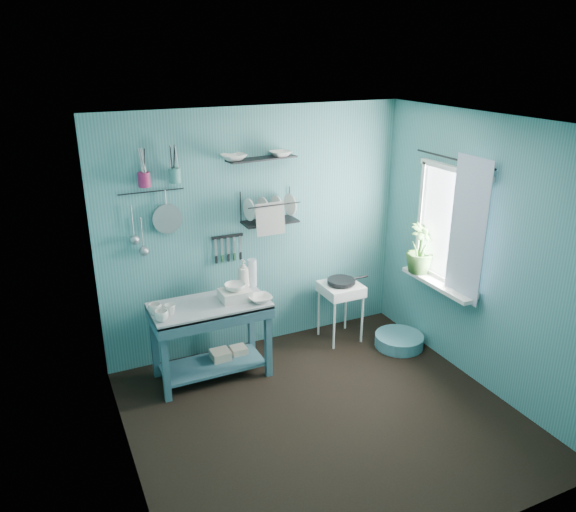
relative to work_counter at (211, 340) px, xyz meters
name	(u,v)px	position (x,y,z in m)	size (l,w,h in m)	color
floor	(324,417)	(0.67, -1.04, -0.39)	(3.20, 3.20, 0.00)	black
ceiling	(332,124)	(0.67, -1.04, 2.11)	(3.20, 3.20, 0.00)	silver
wall_back	(257,232)	(0.67, 0.46, 0.86)	(3.20, 3.20, 0.00)	#3C777A
wall_front	(456,382)	(0.67, -2.54, 0.86)	(3.20, 3.20, 0.00)	#3C777A
wall_left	(120,325)	(-0.93, -1.04, 0.86)	(3.00, 3.00, 0.00)	#3C777A
wall_right	(483,255)	(2.27, -1.04, 0.86)	(3.00, 3.00, 0.00)	#3C777A
work_counter	(211,340)	(0.00, 0.00, 0.00)	(1.09, 0.55, 0.77)	#2E5461
mug_left	(162,316)	(-0.48, -0.16, 0.44)	(0.12, 0.12, 0.10)	silver
mug_mid	(170,309)	(-0.38, -0.06, 0.43)	(0.10, 0.10, 0.09)	silver
mug_right	(155,309)	(-0.50, 0.00, 0.44)	(0.12, 0.12, 0.10)	silver
wash_tub	(235,295)	(0.25, -0.02, 0.44)	(0.28, 0.22, 0.10)	beige
tub_bowl	(235,287)	(0.25, -0.02, 0.52)	(0.20, 0.20, 0.06)	silver
soap_bottle	(243,274)	(0.42, 0.20, 0.54)	(0.12, 0.12, 0.30)	beige
water_bottle	(252,273)	(0.52, 0.22, 0.53)	(0.09, 0.09, 0.28)	silver
counter_bowl	(260,299)	(0.45, -0.15, 0.41)	(0.22, 0.22, 0.05)	silver
hotplate_stand	(340,312)	(1.50, 0.13, -0.06)	(0.40, 0.40, 0.65)	white
frying_pan	(341,281)	(1.50, 0.13, 0.30)	(0.30, 0.30, 0.04)	black
knife_strip	(227,236)	(0.35, 0.43, 0.87)	(0.32, 0.02, 0.03)	black
dish_rack	(270,207)	(0.76, 0.33, 1.14)	(0.55, 0.24, 0.32)	black
upper_shelf	(262,159)	(0.70, 0.36, 1.63)	(0.70, 0.18, 0.01)	black
shelf_bowl_left	(233,152)	(0.41, 0.36, 1.71)	(0.23, 0.23, 0.06)	silver
shelf_bowl_right	(281,156)	(0.89, 0.36, 1.63)	(0.20, 0.20, 0.05)	silver
utensil_cup_magenta	(144,180)	(-0.42, 0.38, 1.52)	(0.11, 0.11, 0.13)	#941B4B
utensil_cup_teal	(175,175)	(-0.15, 0.38, 1.54)	(0.11, 0.11, 0.13)	#3B7C78
colander	(167,219)	(-0.24, 0.41, 1.13)	(0.28, 0.28, 0.03)	#9D9FA4
ladle_outer	(132,221)	(-0.56, 0.42, 1.14)	(0.01, 0.01, 0.30)	#9D9FA4
ladle_inner	(142,233)	(-0.48, 0.42, 1.02)	(0.01, 0.01, 0.30)	#9D9FA4
hook_rail	(151,192)	(-0.36, 0.43, 1.40)	(0.01, 0.01, 0.60)	black
window_glass	(450,226)	(2.25, -0.59, 1.01)	(1.10, 1.10, 0.00)	white
windowsill	(437,284)	(2.17, -0.59, 0.42)	(0.16, 0.95, 0.04)	white
curtain	(467,231)	(2.19, -0.89, 1.06)	(1.35, 1.35, 0.00)	silver
curtain_rod	(454,159)	(2.21, -0.59, 1.66)	(0.02, 0.02, 1.05)	black
potted_plant	(420,249)	(2.16, -0.30, 0.70)	(0.29, 0.29, 0.51)	#325B24
storage_tin_large	(221,361)	(0.10, 0.05, -0.28)	(0.18, 0.18, 0.22)	tan
storage_tin_small	(239,356)	(0.30, 0.08, -0.29)	(0.15, 0.15, 0.20)	tan
floor_basin	(399,341)	(1.99, -0.29, -0.32)	(0.52, 0.52, 0.13)	teal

